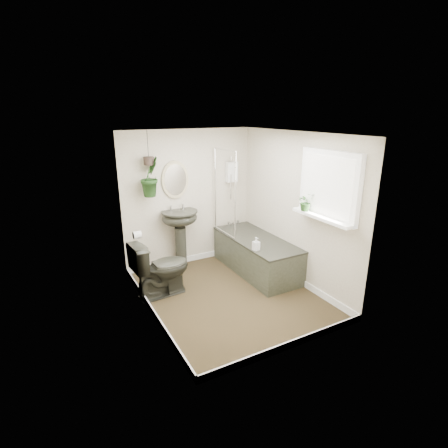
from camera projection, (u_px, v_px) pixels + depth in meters
name	position (u px, v px, depth m)	size (l,w,h in m)	color
floor	(229.00, 295.00, 5.12)	(2.30, 2.80, 0.02)	#2B2616
ceiling	(230.00, 132.00, 4.41)	(2.30, 2.80, 0.02)	white
wall_back	(189.00, 198.00, 5.95)	(2.30, 0.02, 2.30)	beige
wall_front	(296.00, 256.00, 3.59)	(2.30, 0.02, 2.30)	beige
wall_left	(146.00, 234.00, 4.24)	(0.02, 2.80, 2.30)	beige
wall_right	(296.00, 209.00, 5.29)	(0.02, 2.80, 2.30)	beige
skirting	(229.00, 292.00, 5.11)	(2.30, 2.80, 0.10)	white
bathtub	(256.00, 255.00, 5.81)	(0.72, 1.72, 0.58)	#262720
bath_screen	(225.00, 193.00, 5.77)	(0.04, 0.72, 1.40)	silver
shower_box	(232.00, 172.00, 6.13)	(0.20, 0.10, 0.35)	white
oval_mirror	(175.00, 180.00, 5.69)	(0.46, 0.03, 0.62)	tan
wall_sconce	(152.00, 188.00, 5.53)	(0.04, 0.04, 0.22)	black
toilet_roll_holder	(137.00, 235.00, 4.93)	(0.11, 0.11, 0.11)	white
window_recess	(329.00, 185.00, 4.52)	(0.08, 1.00, 0.90)	white
window_sill	(322.00, 217.00, 4.62)	(0.18, 1.00, 0.04)	white
window_blinds	(326.00, 186.00, 4.50)	(0.01, 0.86, 0.76)	white
toilet	(161.00, 268.00, 5.02)	(0.47, 0.82, 0.84)	#262720
pedestal_sink	(181.00, 239.00, 5.89)	(0.59, 0.51, 1.01)	#262720
sill_plant	(306.00, 202.00, 4.81)	(0.23, 0.20, 0.25)	black
hanging_plant	(150.00, 177.00, 5.35)	(0.33, 0.27, 0.61)	black
soap_bottle	(256.00, 244.00, 5.21)	(0.09, 0.09, 0.20)	black
hanging_pot	(149.00, 161.00, 5.28)	(0.16, 0.16, 0.12)	black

